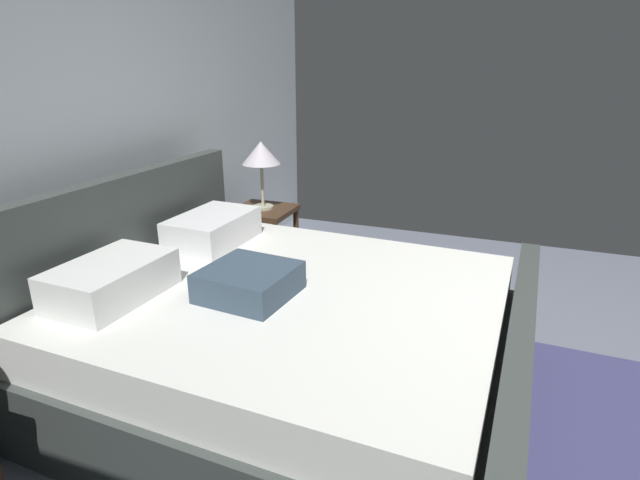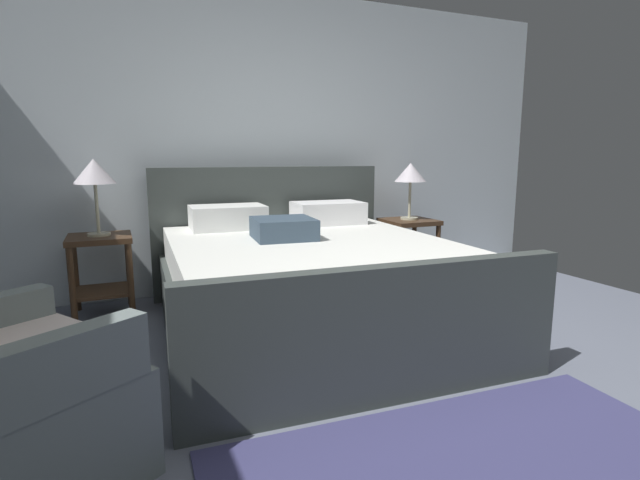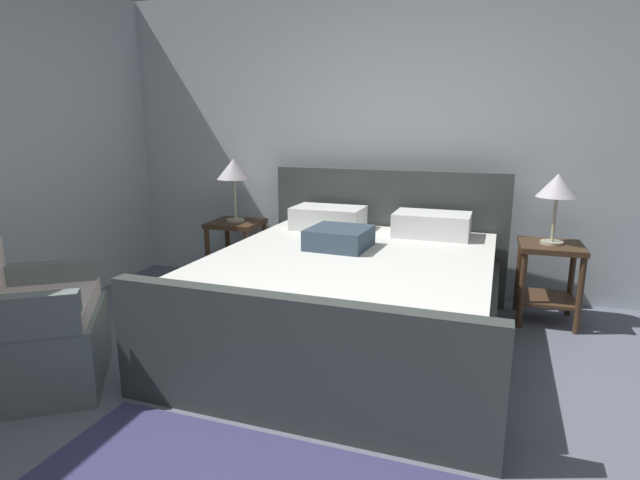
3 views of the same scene
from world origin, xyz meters
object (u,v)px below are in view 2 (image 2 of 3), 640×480
object	(u,v)px
nightstand_right	(408,241)
bed	(308,280)
table_lamp_left	(94,174)
nightstand_left	(101,262)
table_lamp_right	(410,174)

from	to	relation	value
nightstand_right	bed	bearing A→B (deg)	-149.77
nightstand_right	table_lamp_left	world-z (taller)	table_lamp_left
bed	nightstand_left	size ratio (longest dim) A/B	3.83
nightstand_right	table_lamp_right	size ratio (longest dim) A/B	1.17
bed	nightstand_right	size ratio (longest dim) A/B	3.83
nightstand_right	table_lamp_left	xyz separation A→B (m)	(-2.60, 0.10, 0.65)
table_lamp_right	table_lamp_left	world-z (taller)	table_lamp_left
bed	table_lamp_right	distance (m)	1.65
nightstand_left	table_lamp_right	bearing A→B (deg)	-2.30
nightstand_right	table_lamp_left	size ratio (longest dim) A/B	1.08
table_lamp_left	table_lamp_right	bearing A→B (deg)	-2.30
nightstand_right	table_lamp_right	world-z (taller)	table_lamp_right
nightstand_right	nightstand_left	size ratio (longest dim) A/B	1.00
bed	nightstand_left	bearing A→B (deg)	146.49
nightstand_left	bed	bearing A→B (deg)	-33.51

